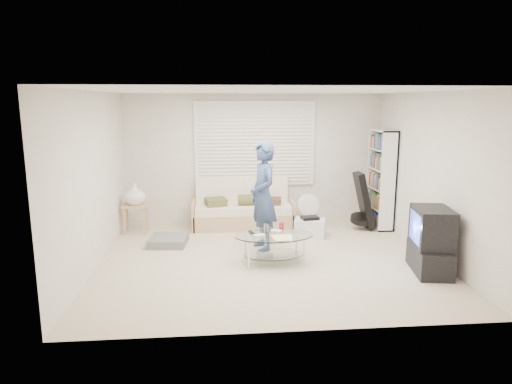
{
  "coord_description": "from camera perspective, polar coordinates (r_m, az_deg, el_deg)",
  "views": [
    {
      "loc": [
        -0.76,
        -6.57,
        2.35
      ],
      "look_at": [
        -0.15,
        0.3,
        0.98
      ],
      "focal_mm": 32.0,
      "sensor_mm": 36.0,
      "label": 1
    }
  ],
  "objects": [
    {
      "name": "bookshelf",
      "position": [
        8.87,
        15.32,
        1.57
      ],
      "size": [
        0.29,
        0.78,
        1.84
      ],
      "color": "white",
      "rests_on": "ground"
    },
    {
      "name": "tv_unit",
      "position": [
        6.8,
        21.02,
        -5.78
      ],
      "size": [
        0.58,
        0.91,
        0.92
      ],
      "color": "black",
      "rests_on": "ground"
    },
    {
      "name": "standing_person",
      "position": [
        7.25,
        0.9,
        -0.55
      ],
      "size": [
        0.56,
        0.72,
        1.74
      ],
      "primitive_type": "imported",
      "rotation": [
        0.0,
        0.0,
        -1.31
      ],
      "color": "navy",
      "rests_on": "ground"
    },
    {
      "name": "side_table",
      "position": [
        8.49,
        -14.89,
        -0.51
      ],
      "size": [
        0.46,
        0.37,
        0.91
      ],
      "color": "tan",
      "rests_on": "ground"
    },
    {
      "name": "storage_bin",
      "position": [
        8.13,
        6.73,
        -4.42
      ],
      "size": [
        0.61,
        0.5,
        0.37
      ],
      "color": "white",
      "rests_on": "ground"
    },
    {
      "name": "room_shell",
      "position": [
        7.12,
        1.06,
        5.44
      ],
      "size": [
        5.02,
        4.52,
        2.51
      ],
      "color": "beige",
      "rests_on": "ground"
    },
    {
      "name": "guitar_case",
      "position": [
        8.68,
        13.23,
        -1.57
      ],
      "size": [
        0.41,
        0.39,
        1.05
      ],
      "color": "black",
      "rests_on": "ground"
    },
    {
      "name": "grey_floor_pillow",
      "position": [
        7.79,
        -10.89,
        -6.0
      ],
      "size": [
        0.66,
        0.66,
        0.14
      ],
      "primitive_type": "cube",
      "rotation": [
        0.0,
        0.0,
        -0.1
      ],
      "color": "slate",
      "rests_on": "ground"
    },
    {
      "name": "futon_sofa",
      "position": [
        8.69,
        -1.66,
        -2.36
      ],
      "size": [
        1.91,
        0.77,
        0.93
      ],
      "color": "tan",
      "rests_on": "ground"
    },
    {
      "name": "ground",
      "position": [
        7.02,
        1.43,
        -8.33
      ],
      "size": [
        5.0,
        5.0,
        0.0
      ],
      "primitive_type": "plane",
      "color": "#BBAB91",
      "rests_on": "ground"
    },
    {
      "name": "coffee_table",
      "position": [
        6.75,
        2.23,
        -6.03
      ],
      "size": [
        1.2,
        0.81,
        0.55
      ],
      "color": "silver",
      "rests_on": "ground"
    },
    {
      "name": "window_blinds",
      "position": [
        8.84,
        -0.14,
        6.05
      ],
      "size": [
        2.32,
        0.08,
        1.62
      ],
      "color": "silver",
      "rests_on": "ground"
    },
    {
      "name": "floor_fan",
      "position": [
        8.48,
        6.56,
        -2.14
      ],
      "size": [
        0.43,
        0.28,
        0.69
      ],
      "color": "white",
      "rests_on": "ground"
    }
  ]
}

